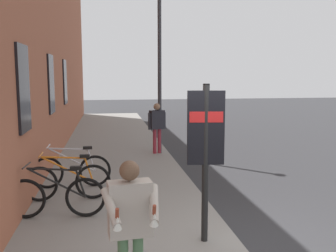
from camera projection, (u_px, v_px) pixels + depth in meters
ground at (204, 160)px, 11.81m from camera, size 60.00×60.00×0.00m
sidewalk_pavement at (115, 149)px, 13.33m from camera, size 24.00×3.50×0.12m
station_facade at (53, 22)px, 13.37m from camera, size 22.00×0.65×9.08m
bicycle_mid_rack at (56, 196)px, 6.67m from camera, size 0.48×1.77×0.97m
bicycle_under_window at (67, 181)px, 7.62m from camera, size 0.48×1.77×0.97m
bicycle_leaning_wall at (72, 170)px, 8.50m from camera, size 0.48×1.77×0.97m
transit_info_sign at (206, 138)px, 5.58m from camera, size 0.15×0.56×2.40m
pedestrian_by_facade at (157, 123)px, 12.15m from camera, size 0.37×0.60×1.63m
tourist_with_hotdogs at (130, 218)px, 4.04m from camera, size 0.59×0.63×1.63m
street_lamp at (160, 48)px, 11.90m from camera, size 0.28×0.28×5.75m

